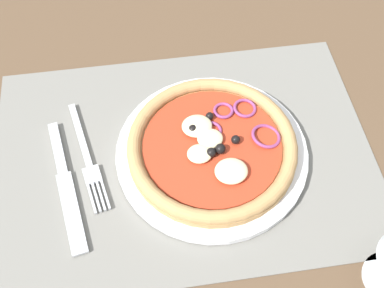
{
  "coord_description": "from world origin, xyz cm",
  "views": [
    {
      "loc": [
        3.74,
        33.25,
        54.04
      ],
      "look_at": [
        -1.1,
        0.0,
        2.54
      ],
      "focal_mm": 43.37,
      "sensor_mm": 36.0,
      "label": 1
    }
  ],
  "objects": [
    {
      "name": "knife",
      "position": [
        15.9,
        2.78,
        0.65
      ],
      "size": [
        5.26,
        19.97,
        0.62
      ],
      "rotation": [
        0.0,
        0.0,
        1.75
      ],
      "color": "silver",
      "rests_on": "placemat"
    },
    {
      "name": "plate",
      "position": [
        -3.67,
        0.77,
        0.97
      ],
      "size": [
        25.8,
        25.8,
        1.14
      ],
      "primitive_type": "cylinder",
      "color": "white",
      "rests_on": "placemat"
    },
    {
      "name": "ground_plane",
      "position": [
        0.0,
        0.0,
        -1.2
      ],
      "size": [
        190.0,
        140.0,
        2.4
      ],
      "primitive_type": "cube",
      "color": "brown"
    },
    {
      "name": "placemat",
      "position": [
        0.0,
        0.0,
        0.2
      ],
      "size": [
        51.36,
        35.97,
        0.4
      ],
      "primitive_type": "cube",
      "color": "slate",
      "rests_on": "ground_plane"
    },
    {
      "name": "fork",
      "position": [
        12.97,
        -0.61,
        0.62
      ],
      "size": [
        5.32,
        17.91,
        0.44
      ],
      "rotation": [
        0.0,
        0.0,
        1.79
      ],
      "color": "silver",
      "rests_on": "placemat"
    },
    {
      "name": "pizza",
      "position": [
        -3.72,
        0.77,
        2.64
      ],
      "size": [
        22.54,
        22.54,
        2.69
      ],
      "color": "tan",
      "rests_on": "plate"
    }
  ]
}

